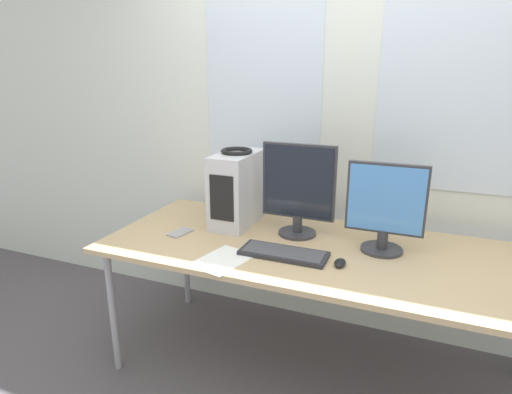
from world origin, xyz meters
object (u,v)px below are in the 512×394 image
(pc_tower, at_px, (237,189))
(mouse, at_px, (340,263))
(monitor_main, at_px, (298,189))
(monitor_right_near, at_px, (385,208))
(cell_phone, at_px, (180,233))
(headphones, at_px, (237,151))
(keyboard, at_px, (284,253))

(pc_tower, height_order, mouse, pc_tower)
(monitor_main, distance_m, monitor_right_near, 0.47)
(monitor_right_near, distance_m, cell_phone, 1.13)
(headphones, bearing_deg, keyboard, -39.60)
(monitor_main, relative_size, cell_phone, 3.28)
(pc_tower, relative_size, monitor_main, 0.83)
(pc_tower, height_order, keyboard, pc_tower)
(monitor_right_near, bearing_deg, keyboard, -151.68)
(pc_tower, bearing_deg, headphones, 90.00)
(monitor_right_near, bearing_deg, cell_phone, -170.42)
(pc_tower, bearing_deg, mouse, -26.53)
(monitor_right_near, distance_m, mouse, 0.37)
(monitor_right_near, relative_size, mouse, 4.93)
(headphones, distance_m, mouse, 0.89)
(pc_tower, bearing_deg, monitor_main, -5.70)
(mouse, bearing_deg, monitor_main, 134.85)
(monitor_right_near, height_order, mouse, monitor_right_near)
(headphones, distance_m, monitor_main, 0.43)
(monitor_main, bearing_deg, keyboard, -86.11)
(monitor_right_near, height_order, cell_phone, monitor_right_near)
(pc_tower, distance_m, cell_phone, 0.42)
(headphones, relative_size, monitor_main, 0.35)
(monitor_main, xyz_separation_m, monitor_right_near, (0.47, -0.06, -0.03))
(monitor_main, xyz_separation_m, keyboard, (0.02, -0.30, -0.25))
(pc_tower, xyz_separation_m, monitor_main, (0.39, -0.04, 0.05))
(mouse, bearing_deg, cell_phone, 175.80)
(pc_tower, distance_m, keyboard, 0.57)
(pc_tower, distance_m, mouse, 0.80)
(headphones, height_order, mouse, headphones)
(keyboard, xyz_separation_m, cell_phone, (-0.64, 0.06, -0.01))
(cell_phone, bearing_deg, pc_tower, 61.22)
(headphones, relative_size, cell_phone, 1.16)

